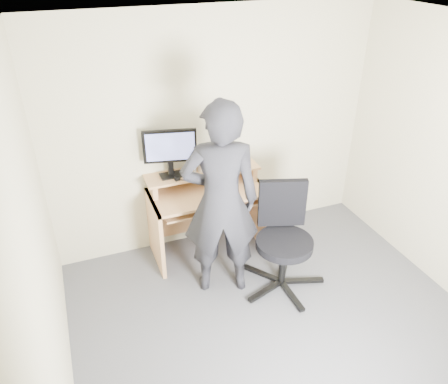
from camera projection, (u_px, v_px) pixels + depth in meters
ground at (287, 341)px, 3.76m from camera, size 3.50×3.50×0.00m
back_wall at (215, 132)px, 4.54m from camera, size 3.50×0.02×2.50m
ceiling at (319, 39)px, 2.50m from camera, size 3.50×3.50×0.02m
desk at (206, 204)px, 4.65m from camera, size 1.20×0.60×0.91m
monitor at (170, 149)px, 4.28m from camera, size 0.52×0.16×0.50m
external_drive at (206, 162)px, 4.49m from camera, size 0.10×0.14×0.20m
travel_mug at (202, 162)px, 4.47m from camera, size 0.10×0.10×0.20m
smartphone at (217, 169)px, 4.56m from camera, size 0.09×0.14×0.01m
charger at (177, 179)px, 4.34m from camera, size 0.05×0.05×0.03m
headphones at (188, 170)px, 4.52m from camera, size 0.16×0.16×0.06m
keyboard at (199, 205)px, 4.42m from camera, size 0.48×0.25×0.03m
mouse at (232, 190)px, 4.47m from camera, size 0.11×0.09×0.04m
office_chair at (283, 234)px, 4.15m from camera, size 0.82×0.78×1.03m
person at (221, 202)px, 3.89m from camera, size 0.80×0.63×1.92m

